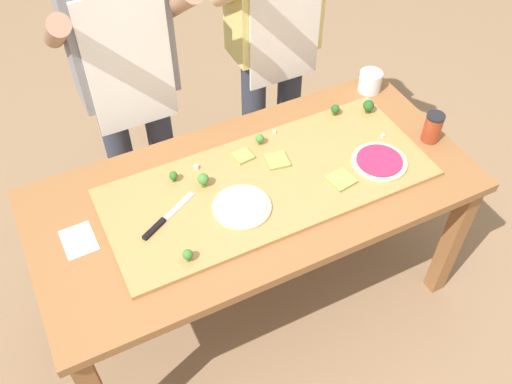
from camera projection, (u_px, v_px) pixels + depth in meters
The scene contains 23 objects.
ground_plane at pixel (255, 293), 2.77m from camera, with size 8.00×8.00×0.00m, color #896B4C.
prep_table at pixel (255, 204), 2.28m from camera, with size 1.74×0.83×0.76m.
cutting_board at pixel (268, 183), 2.22m from camera, with size 1.29×0.54×0.02m, color #B27F47.
chefs_knife at pixel (162, 222), 2.06m from camera, with size 0.25×0.15×0.02m.
pizza_whole_white_garlic at pixel (242, 207), 2.11m from camera, with size 0.22×0.22×0.02m.
pizza_whole_beet_magenta at pixel (379, 161), 2.27m from camera, with size 0.23×0.23×0.02m.
pizza_slice_center at pixel (277, 161), 2.28m from camera, with size 0.09×0.09×0.01m, color #899E4C.
pizza_slice_far_right at pixel (341, 180), 2.21m from camera, with size 0.09×0.09×0.01m, color #899E4C.
pizza_slice_near_right at pixel (243, 156), 2.30m from camera, with size 0.07×0.07×0.01m, color #899E4C.
broccoli_floret_front_right at pixel (188, 255), 1.93m from camera, with size 0.04×0.04×0.05m.
broccoli_floret_front_left at pixel (335, 109), 2.46m from camera, with size 0.04×0.04×0.05m.
broccoli_floret_back_left at pixel (369, 106), 2.47m from camera, with size 0.05×0.05×0.06m.
broccoli_floret_front_mid at pixel (173, 176), 2.19m from camera, with size 0.03×0.03×0.05m.
broccoli_floret_center_left at pixel (203, 179), 2.17m from camera, with size 0.04×0.04×0.06m.
broccoli_floret_back_mid at pixel (260, 139), 2.33m from camera, with size 0.04×0.04×0.05m.
cheese_crumble_a at pixel (383, 136), 2.38m from camera, with size 0.01×0.01×0.01m, color white.
cheese_crumble_b at pixel (196, 167), 2.25m from camera, with size 0.02×0.02×0.02m, color silver.
cheese_crumble_c at pixel (274, 132), 2.40m from camera, with size 0.01×0.01×0.01m, color silver.
flour_cup at pixel (370, 82), 2.60m from camera, with size 0.10×0.10×0.10m.
sauce_jar at pixel (433, 127), 2.35m from camera, with size 0.08×0.08×0.13m.
recipe_note at pixel (79, 240), 2.04m from camera, with size 0.11×0.15×0.00m, color white.
cook_left at pixel (126, 71), 2.33m from camera, with size 0.54×0.39×1.67m.
cook_right at pixel (274, 30), 2.53m from camera, with size 0.54×0.39×1.67m.
Camera 1 is at (-0.67, -1.35, 2.38)m, focal length 39.71 mm.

